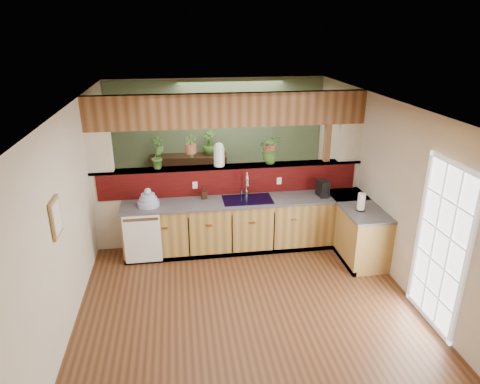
{
  "coord_description": "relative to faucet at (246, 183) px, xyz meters",
  "views": [
    {
      "loc": [
        -0.84,
        -5.51,
        3.6
      ],
      "look_at": [
        0.08,
        0.7,
        1.15
      ],
      "focal_mm": 32.0,
      "sensor_mm": 36.0,
      "label": 1
    }
  ],
  "objects": [
    {
      "name": "dish_stack",
      "position": [
        -1.62,
        -0.19,
        -0.14
      ],
      "size": [
        0.35,
        0.35,
        0.3
      ],
      "color": "#9CA6C9",
      "rests_on": "countertop"
    },
    {
      "name": "french_door",
      "position": [
        2.01,
        -2.43,
        -0.08
      ],
      "size": [
        0.06,
        1.02,
        2.16
      ],
      "primitive_type": "cube",
      "color": "white",
      "rests_on": "ground"
    },
    {
      "name": "wall_back",
      "position": [
        -0.26,
        2.37,
        0.17
      ],
      "size": [
        4.6,
        0.02,
        2.6
      ],
      "primitive_type": "cube",
      "color": "beige",
      "rests_on": "ground"
    },
    {
      "name": "pass_through_partition",
      "position": [
        -0.23,
        0.21,
        0.06
      ],
      "size": [
        4.6,
        0.21,
        2.6
      ],
      "color": "beige",
      "rests_on": "ground"
    },
    {
      "name": "paper_towel",
      "position": [
        1.67,
        -0.86,
        -0.09
      ],
      "size": [
        0.14,
        0.14,
        0.3
      ],
      "color": "black",
      "rests_on": "countertop"
    },
    {
      "name": "ground",
      "position": [
        -0.26,
        -1.13,
        -1.13
      ],
      "size": [
        4.6,
        7.0,
        0.01
      ],
      "primitive_type": "cube",
      "color": "#4D2B17",
      "rests_on": "ground"
    },
    {
      "name": "soap_dispenser",
      "position": [
        -0.72,
        -0.01,
        -0.13
      ],
      "size": [
        0.1,
        0.1,
        0.2
      ],
      "primitive_type": "imported",
      "rotation": [
        0.0,
        0.0,
        0.08
      ],
      "color": "#351F13",
      "rests_on": "countertop"
    },
    {
      "name": "wall_left",
      "position": [
        -2.56,
        -1.13,
        0.17
      ],
      "size": [
        0.02,
        7.0,
        2.6
      ],
      "primitive_type": "cube",
      "color": "beige",
      "rests_on": "ground"
    },
    {
      "name": "floor_plant",
      "position": [
        0.51,
        1.55,
        -0.79
      ],
      "size": [
        0.77,
        0.73,
        0.67
      ],
      "primitive_type": "imported",
      "rotation": [
        0.0,
        0.0,
        -0.42
      ],
      "color": "#325B1F",
      "rests_on": "ground"
    },
    {
      "name": "ledge_plant_right",
      "position": [
        0.44,
        0.22,
        0.46
      ],
      "size": [
        0.27,
        0.27,
        0.39
      ],
      "primitive_type": "imported",
      "rotation": [
        0.0,
        0.0,
        0.26
      ],
      "color": "#325B1F",
      "rests_on": "pass_through_ledge"
    },
    {
      "name": "shelving_console",
      "position": [
        -0.9,
        2.12,
        -0.63
      ],
      "size": [
        1.66,
        0.59,
        1.08
      ],
      "primitive_type": "cube",
      "rotation": [
        0.0,
        0.0,
        -0.1
      ],
      "color": "black",
      "rests_on": "ground"
    },
    {
      "name": "ceiling",
      "position": [
        -0.26,
        -1.13,
        1.47
      ],
      "size": [
        4.6,
        7.0,
        0.01
      ],
      "primitive_type": "cube",
      "color": "brown",
      "rests_on": "ground"
    },
    {
      "name": "sage_backwall",
      "position": [
        -0.26,
        2.35,
        0.17
      ],
      "size": [
        4.55,
        0.02,
        2.55
      ],
      "primitive_type": "cube",
      "color": "#526646",
      "rests_on": "ground"
    },
    {
      "name": "ledge_plant_left",
      "position": [
        -1.44,
        0.22,
        0.46
      ],
      "size": [
        0.26,
        0.23,
        0.4
      ],
      "primitive_type": "imported",
      "rotation": [
        0.0,
        0.0,
        0.26
      ],
      "color": "#325B1F",
      "rests_on": "pass_through_ledge"
    },
    {
      "name": "shelf_plant_a",
      "position": [
        -1.53,
        2.12,
        0.12
      ],
      "size": [
        0.23,
        0.16,
        0.42
      ],
      "primitive_type": "imported",
      "rotation": [
        0.0,
        0.0,
        0.03
      ],
      "color": "#325B1F",
      "rests_on": "shelving_console"
    },
    {
      "name": "glass_jar",
      "position": [
        -0.43,
        0.22,
        0.46
      ],
      "size": [
        0.18,
        0.18,
        0.4
      ],
      "color": "silver",
      "rests_on": "pass_through_ledge"
    },
    {
      "name": "countertop",
      "position": [
        0.58,
        -0.27,
        -0.68
      ],
      "size": [
        4.14,
        1.52,
        0.9
      ],
      "color": "olive",
      "rests_on": "ground"
    },
    {
      "name": "header_beam",
      "position": [
        -0.26,
        0.22,
        1.2
      ],
      "size": [
        4.6,
        0.15,
        0.55
      ],
      "primitive_type": "cube",
      "color": "brown",
      "rests_on": "ground"
    },
    {
      "name": "navy_sink",
      "position": [
        -0.01,
        -0.16,
        -0.31
      ],
      "size": [
        0.82,
        0.5,
        0.18
      ],
      "color": "black",
      "rests_on": "countertop"
    },
    {
      "name": "dishwasher",
      "position": [
        -1.74,
        -0.47,
        -0.67
      ],
      "size": [
        0.58,
        0.03,
        0.82
      ],
      "color": "white",
      "rests_on": "ground"
    },
    {
      "name": "hanging_plant_a",
      "position": [
        -0.9,
        0.22,
        0.73
      ],
      "size": [
        0.22,
        0.18,
        0.5
      ],
      "color": "brown",
      "rests_on": "header_beam"
    },
    {
      "name": "hanging_plant_b",
      "position": [
        0.43,
        0.22,
        0.73
      ],
      "size": [
        0.42,
        0.37,
        0.56
      ],
      "color": "brown",
      "rests_on": "header_beam"
    },
    {
      "name": "coffee_maker",
      "position": [
        1.28,
        -0.19,
        -0.1
      ],
      "size": [
        0.15,
        0.25,
        0.28
      ],
      "rotation": [
        0.0,
        0.0,
        0.16
      ],
      "color": "black",
      "rests_on": "countertop"
    },
    {
      "name": "wall_right",
      "position": [
        2.04,
        -1.13,
        0.17
      ],
      "size": [
        0.02,
        7.0,
        2.6
      ],
      "primitive_type": "cube",
      "color": "beige",
      "rests_on": "ground"
    },
    {
      "name": "faucet",
      "position": [
        0.0,
        0.0,
        0.0
      ],
      "size": [
        0.19,
        0.19,
        0.43
      ],
      "color": "#B7B7B2",
      "rests_on": "countertop"
    },
    {
      "name": "pass_through_ledge",
      "position": [
        -0.26,
        0.22,
        0.24
      ],
      "size": [
        4.6,
        0.21,
        0.04
      ],
      "primitive_type": "cube",
      "color": "brown",
      "rests_on": "ground"
    },
    {
      "name": "shelf_plant_b",
      "position": [
        -0.46,
        2.12,
        0.16
      ],
      "size": [
        0.35,
        0.35,
        0.5
      ],
      "primitive_type": "imported",
      "rotation": [
        0.0,
        0.0,
        -0.31
      ],
      "color": "#325B1F",
      "rests_on": "shelving_console"
    },
    {
      "name": "framed_print",
      "position": [
        -2.53,
        -1.93,
        0.42
      ],
      "size": [
        0.04,
        0.35,
        0.45
      ],
      "color": "olive",
      "rests_on": "wall_left"
    }
  ]
}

